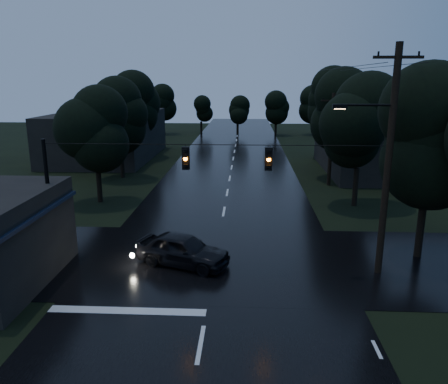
{
  "coord_description": "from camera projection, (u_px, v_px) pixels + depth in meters",
  "views": [
    {
      "loc": [
        1.43,
        -7.68,
        8.54
      ],
      "look_at": [
        0.28,
        14.75,
        2.72
      ],
      "focal_mm": 35.0,
      "sensor_mm": 36.0,
      "label": 1
    }
  ],
  "objects": [
    {
      "name": "cross_street",
      "position": [
        215.0,
        260.0,
        21.23
      ],
      "size": [
        60.0,
        9.0,
        0.02
      ],
      "primitive_type": "cube",
      "color": "black",
      "rests_on": "ground"
    },
    {
      "name": "car",
      "position": [
        183.0,
        250.0,
        20.52
      ],
      "size": [
        4.84,
        3.25,
        1.53
      ],
      "primitive_type": "imported",
      "rotation": [
        0.0,
        0.0,
        1.22
      ],
      "color": "black",
      "rests_on": "ground"
    },
    {
      "name": "main_road",
      "position": [
        230.0,
        179.0,
        38.64
      ],
      "size": [
        12.0,
        120.0,
        0.02
      ],
      "primitive_type": "cube",
      "color": "black",
      "rests_on": "ground"
    },
    {
      "name": "tree_right_c",
      "position": [
        330.0,
        100.0,
        46.2
      ],
      "size": [
        4.76,
        4.76,
        10.03
      ],
      "color": "black",
      "rests_on": "ground"
    },
    {
      "name": "tree_corner_near",
      "position": [
        431.0,
        136.0,
        20.2
      ],
      "size": [
        4.48,
        4.48,
        9.44
      ],
      "color": "black",
      "rests_on": "ground"
    },
    {
      "name": "tree_left_a",
      "position": [
        95.0,
        129.0,
        30.04
      ],
      "size": [
        3.92,
        3.92,
        8.26
      ],
      "color": "black",
      "rests_on": "ground"
    },
    {
      "name": "building_far_left",
      "position": [
        107.0,
        135.0,
        48.37
      ],
      "size": [
        10.0,
        16.0,
        5.0
      ],
      "primitive_type": "cube",
      "color": "black",
      "rests_on": "ground"
    },
    {
      "name": "utility_pole_far",
      "position": [
        331.0,
        139.0,
        35.32
      ],
      "size": [
        2.0,
        0.3,
        7.5
      ],
      "color": "black",
      "rests_on": "ground"
    },
    {
      "name": "tree_left_b",
      "position": [
        119.0,
        114.0,
        37.71
      ],
      "size": [
        4.2,
        4.2,
        8.85
      ],
      "color": "black",
      "rests_on": "ground"
    },
    {
      "name": "span_signals",
      "position": [
        226.0,
        158.0,
        18.92
      ],
      "size": [
        15.0,
        0.37,
        1.12
      ],
      "color": "black",
      "rests_on": "ground"
    },
    {
      "name": "tree_left_c",
      "position": [
        140.0,
        103.0,
        47.31
      ],
      "size": [
        4.48,
        4.48,
        9.44
      ],
      "color": "black",
      "rests_on": "ground"
    },
    {
      "name": "utility_pole_main",
      "position": [
        386.0,
        159.0,
        18.58
      ],
      "size": [
        3.5,
        0.3,
        10.0
      ],
      "color": "black",
      "rests_on": "ground"
    },
    {
      "name": "tree_right_a",
      "position": [
        360.0,
        124.0,
        29.04
      ],
      "size": [
        4.2,
        4.2,
        8.85
      ],
      "color": "black",
      "rests_on": "ground"
    },
    {
      "name": "tree_right_b",
      "position": [
        344.0,
        110.0,
        36.65
      ],
      "size": [
        4.48,
        4.48,
        9.44
      ],
      "color": "black",
      "rests_on": "ground"
    },
    {
      "name": "building_far_right",
      "position": [
        379.0,
        148.0,
        41.25
      ],
      "size": [
        10.0,
        14.0,
        4.4
      ],
      "primitive_type": "cube",
      "color": "black",
      "rests_on": "ground"
    },
    {
      "name": "anchor_pole_left",
      "position": [
        50.0,
        205.0,
        19.89
      ],
      "size": [
        0.18,
        0.18,
        6.0
      ],
      "primitive_type": "cylinder",
      "color": "black",
      "rests_on": "ground"
    }
  ]
}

